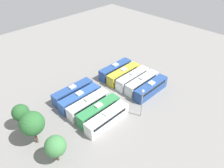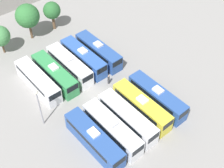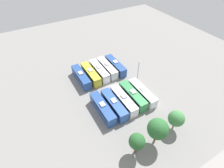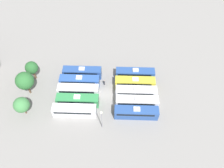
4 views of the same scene
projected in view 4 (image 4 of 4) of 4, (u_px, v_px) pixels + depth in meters
ground_plane at (107, 95)px, 58.56m from camera, size 116.11×116.11×0.00m
bus_0 at (136, 112)px, 53.26m from camera, size 2.49×10.72×3.36m
bus_1 at (137, 102)px, 55.16m from camera, size 2.49×10.72×3.36m
bus_2 at (136, 92)px, 57.03m from camera, size 2.49×10.72×3.36m
bus_3 at (135, 83)px, 58.96m from camera, size 2.49×10.72×3.36m
bus_4 at (135, 74)px, 60.95m from camera, size 2.49×10.72×3.36m
bus_5 at (74, 110)px, 53.60m from camera, size 2.49×10.72×3.36m
bus_6 at (78, 100)px, 55.46m from camera, size 2.49×10.72×3.36m
bus_7 at (78, 90)px, 57.43m from camera, size 2.49×10.72×3.36m
bus_8 at (80, 81)px, 59.31m from camera, size 2.49×10.72×3.36m
bus_9 at (82, 72)px, 61.26m from camera, size 2.49×10.72×3.36m
worker_person at (104, 83)px, 59.98m from camera, size 0.36×0.36×1.85m
light_pole at (102, 117)px, 48.73m from camera, size 0.60×0.60×7.23m
tree_0 at (21, 105)px, 52.05m from camera, size 3.83×3.83×5.72m
tree_1 at (25, 81)px, 54.95m from camera, size 4.62×4.62×7.43m
tree_2 at (32, 68)px, 58.84m from camera, size 3.46×3.46×6.02m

